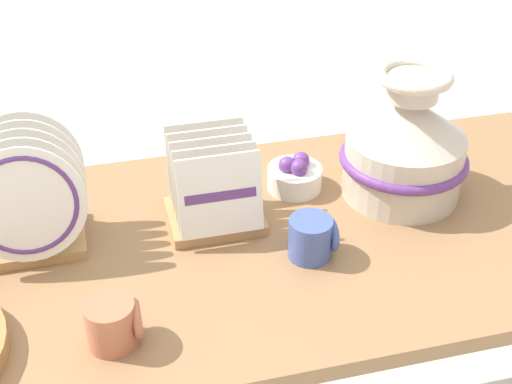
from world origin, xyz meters
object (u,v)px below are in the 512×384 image
object	(u,v)px
dish_rack_round_plates	(28,201)
mug_terracotta_glaze	(114,323)
ceramic_vase	(405,144)
dish_rack_square_plates	(214,193)
mug_cobalt_glaze	(312,238)
fruit_bowl	(295,175)

from	to	relation	value
dish_rack_round_plates	mug_terracotta_glaze	xyz separation A→B (m)	(0.13, -0.30, -0.06)
ceramic_vase	dish_rack_round_plates	world-z (taller)	ceramic_vase
dish_rack_square_plates	mug_cobalt_glaze	world-z (taller)	dish_rack_square_plates
dish_rack_square_plates	fruit_bowl	xyz separation A→B (m)	(0.20, 0.08, -0.04)
dish_rack_square_plates	mug_cobalt_glaze	distance (m)	0.23
dish_rack_round_plates	fruit_bowl	distance (m)	0.57
dish_rack_square_plates	fruit_bowl	size ratio (longest dim) A/B	1.58
dish_rack_square_plates	mug_terracotta_glaze	size ratio (longest dim) A/B	2.08
mug_cobalt_glaze	mug_terracotta_glaze	bearing A→B (deg)	-160.23
dish_rack_round_plates	dish_rack_square_plates	distance (m)	0.36
dish_rack_round_plates	mug_terracotta_glaze	distance (m)	0.34
mug_cobalt_glaze	fruit_bowl	size ratio (longest dim) A/B	0.76
fruit_bowl	mug_terracotta_glaze	bearing A→B (deg)	-138.50
dish_rack_square_plates	mug_terracotta_glaze	bearing A→B (deg)	-127.49
mug_terracotta_glaze	fruit_bowl	xyz separation A→B (m)	(0.43, 0.38, -0.01)
ceramic_vase	fruit_bowl	world-z (taller)	ceramic_vase
ceramic_vase	mug_terracotta_glaze	xyz separation A→B (m)	(-0.65, -0.30, -0.08)
mug_cobalt_glaze	fruit_bowl	distance (m)	0.24
dish_rack_square_plates	fruit_bowl	bearing A→B (deg)	21.54
dish_rack_round_plates	mug_cobalt_glaze	world-z (taller)	dish_rack_round_plates
dish_rack_square_plates	mug_terracotta_glaze	distance (m)	0.38
fruit_bowl	dish_rack_square_plates	bearing A→B (deg)	-158.46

